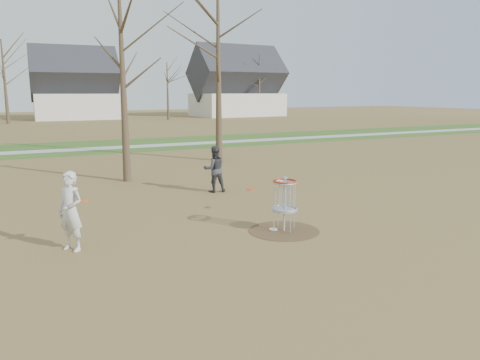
# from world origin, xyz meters

# --- Properties ---
(ground) EXTENTS (160.00, 160.00, 0.00)m
(ground) POSITION_xyz_m (0.00, 0.00, 0.00)
(ground) COLOR brown
(ground) RESTS_ON ground
(green_band) EXTENTS (160.00, 8.00, 0.01)m
(green_band) POSITION_xyz_m (0.00, 21.00, 0.01)
(green_band) COLOR #2D5119
(green_band) RESTS_ON ground
(footpath) EXTENTS (160.00, 1.50, 0.01)m
(footpath) POSITION_xyz_m (0.00, 20.00, 0.01)
(footpath) COLOR #9E9E99
(footpath) RESTS_ON green_band
(dirt_circle) EXTENTS (1.80, 1.80, 0.01)m
(dirt_circle) POSITION_xyz_m (0.00, 0.00, 0.01)
(dirt_circle) COLOR #47331E
(dirt_circle) RESTS_ON ground
(player_standing) EXTENTS (0.73, 0.77, 1.78)m
(player_standing) POSITION_xyz_m (-4.97, 0.85, 0.89)
(player_standing) COLOR silver
(player_standing) RESTS_ON ground
(player_throwing) EXTENTS (0.86, 0.71, 1.62)m
(player_throwing) POSITION_xyz_m (0.29, 5.12, 0.81)
(player_throwing) COLOR #35363A
(player_throwing) RESTS_ON ground
(disc_grounded) EXTENTS (0.22, 0.22, 0.02)m
(disc_grounded) POSITION_xyz_m (-0.20, 0.19, 0.02)
(disc_grounded) COLOR silver
(disc_grounded) RESTS_ON dirt_circle
(discs_in_play) EXTENTS (4.95, 1.43, 0.43)m
(discs_in_play) POSITION_xyz_m (-2.22, 1.34, 0.92)
(discs_in_play) COLOR #FF370D
(discs_in_play) RESTS_ON ground
(disc_golf_basket) EXTENTS (0.64, 0.64, 1.35)m
(disc_golf_basket) POSITION_xyz_m (0.00, 0.00, 0.91)
(disc_golf_basket) COLOR #9EA3AD
(disc_golf_basket) RESTS_ON ground
(bare_trees) EXTENTS (52.62, 44.98, 9.00)m
(bare_trees) POSITION_xyz_m (1.78, 35.79, 5.35)
(bare_trees) COLOR #382B1E
(bare_trees) RESTS_ON ground
(houses_row) EXTENTS (56.51, 10.01, 7.26)m
(houses_row) POSITION_xyz_m (4.32, 52.56, 3.52)
(houses_row) COLOR silver
(houses_row) RESTS_ON ground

